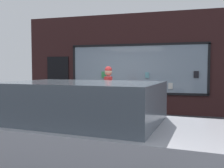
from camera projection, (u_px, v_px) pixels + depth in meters
ground_plane at (106, 126)px, 7.02m from camera, size 40.00×40.00×0.00m
shopfront_facade at (124, 64)px, 9.23m from camera, size 7.68×0.29×3.62m
display_table_main at (114, 97)px, 7.78m from camera, size 2.24×0.71×0.91m
person_browsing at (108, 90)px, 7.26m from camera, size 0.32×0.65×1.69m
small_dog at (122, 115)px, 7.09m from camera, size 0.27×0.60×0.45m
sandwich_board_sign at (61, 105)px, 8.14m from camera, size 0.60×0.80×0.86m
parked_car at (82, 128)px, 3.59m from camera, size 4.05×2.15×1.41m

